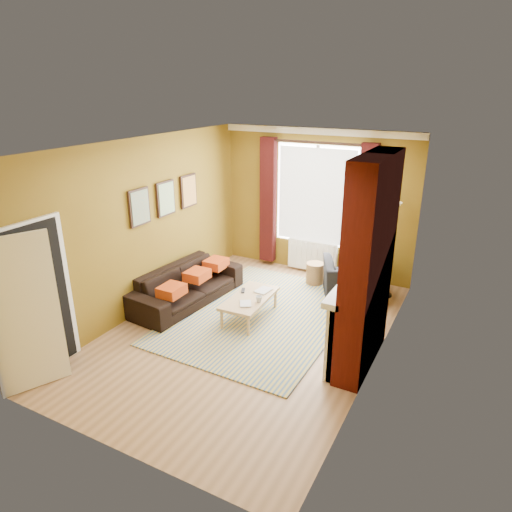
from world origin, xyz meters
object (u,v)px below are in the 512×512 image
floor_lamp (392,223)px  coffee_table (250,299)px  sofa (187,285)px  armchair (354,280)px  wicker_stool (315,274)px

floor_lamp → coffee_table: bearing=-133.0°
sofa → armchair: 2.90m
floor_lamp → armchair: bearing=-144.0°
sofa → floor_lamp: 3.64m
floor_lamp → wicker_stool: bearing=-175.7°
sofa → armchair: bearing=-53.4°
wicker_stool → floor_lamp: (1.29, 0.10, 1.14)m
wicker_stool → coffee_table: bearing=-104.0°
wicker_stool → floor_lamp: size_ratio=0.24×
armchair → coffee_table: size_ratio=0.90×
coffee_table → wicker_stool: (0.44, 1.76, -0.13)m
armchair → floor_lamp: size_ratio=0.61×
coffee_table → floor_lamp: (1.73, 1.86, 1.01)m
wicker_stool → armchair: bearing=-17.2°
sofa → coffee_table: bearing=-85.2°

